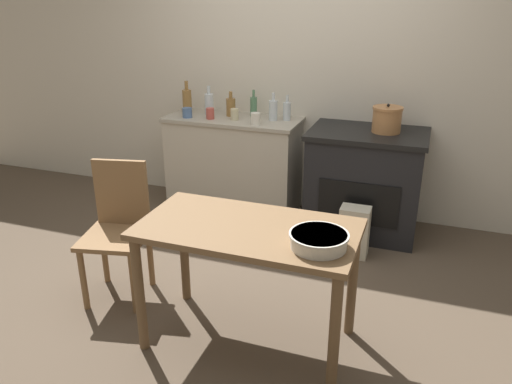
{
  "coord_description": "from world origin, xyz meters",
  "views": [
    {
      "loc": [
        1.12,
        -2.73,
        1.91
      ],
      "look_at": [
        0.0,
        0.41,
        0.56
      ],
      "focal_mm": 35.0,
      "sensor_mm": 36.0,
      "label": 1
    }
  ],
  "objects_px": {
    "bottle_center_left": "(273,110)",
    "cup_far_right": "(187,113)",
    "stock_pot": "(387,119)",
    "bottle_left": "(254,106)",
    "bottle_center_right": "(187,100)",
    "cup_end_right": "(210,114)",
    "chair": "(118,226)",
    "bottle_center": "(209,103)",
    "flour_sack": "(354,232)",
    "bottle_mid_left": "(231,107)",
    "bottle_far_left": "(287,111)",
    "cup_right": "(256,119)",
    "stove": "(365,182)",
    "mixing_bowl_large": "(319,240)",
    "cup_mid_right": "(235,114)",
    "work_table": "(248,245)"
  },
  "relations": [
    {
      "from": "cup_right",
      "to": "cup_end_right",
      "type": "xyz_separation_m",
      "value": [
        -0.44,
        0.06,
        -0.0
      ]
    },
    {
      "from": "stock_pot",
      "to": "bottle_mid_left",
      "type": "distance_m",
      "value": 1.38
    },
    {
      "from": "bottle_mid_left",
      "to": "bottle_center_right",
      "type": "relative_size",
      "value": 0.76
    },
    {
      "from": "bottle_mid_left",
      "to": "chair",
      "type": "bearing_deg",
      "value": -94.9
    },
    {
      "from": "cup_right",
      "to": "stove",
      "type": "bearing_deg",
      "value": 6.68
    },
    {
      "from": "work_table",
      "to": "cup_end_right",
      "type": "bearing_deg",
      "value": 120.34
    },
    {
      "from": "bottle_center",
      "to": "cup_right",
      "type": "relative_size",
      "value": 2.52
    },
    {
      "from": "bottle_center_left",
      "to": "cup_far_right",
      "type": "relative_size",
      "value": 2.76
    },
    {
      "from": "chair",
      "to": "bottle_mid_left",
      "type": "bearing_deg",
      "value": 72.65
    },
    {
      "from": "bottle_center_left",
      "to": "bottle_far_left",
      "type": "bearing_deg",
      "value": 19.8
    },
    {
      "from": "stock_pot",
      "to": "bottle_far_left",
      "type": "xyz_separation_m",
      "value": [
        -0.85,
        0.11,
        -0.02
      ]
    },
    {
      "from": "work_table",
      "to": "bottle_left",
      "type": "relative_size",
      "value": 5.04
    },
    {
      "from": "mixing_bowl_large",
      "to": "bottle_left",
      "type": "height_order",
      "value": "bottle_left"
    },
    {
      "from": "cup_far_right",
      "to": "cup_right",
      "type": "bearing_deg",
      "value": -3.63
    },
    {
      "from": "stove",
      "to": "cup_far_right",
      "type": "height_order",
      "value": "cup_far_right"
    },
    {
      "from": "stove",
      "to": "bottle_far_left",
      "type": "relative_size",
      "value": 4.31
    },
    {
      "from": "cup_right",
      "to": "bottle_center_right",
      "type": "bearing_deg",
      "value": 163.27
    },
    {
      "from": "cup_mid_right",
      "to": "cup_far_right",
      "type": "distance_m",
      "value": 0.43
    },
    {
      "from": "stove",
      "to": "bottle_center_right",
      "type": "bearing_deg",
      "value": 176.02
    },
    {
      "from": "chair",
      "to": "bottle_left",
      "type": "relative_size",
      "value": 3.85
    },
    {
      "from": "bottle_left",
      "to": "chair",
      "type": "bearing_deg",
      "value": -101.19
    },
    {
      "from": "work_table",
      "to": "bottle_far_left",
      "type": "relative_size",
      "value": 5.43
    },
    {
      "from": "stove",
      "to": "flour_sack",
      "type": "distance_m",
      "value": 0.54
    },
    {
      "from": "bottle_center",
      "to": "cup_mid_right",
      "type": "relative_size",
      "value": 2.62
    },
    {
      "from": "work_table",
      "to": "bottle_mid_left",
      "type": "bearing_deg",
      "value": 114.81
    },
    {
      "from": "chair",
      "to": "bottle_center_left",
      "type": "xyz_separation_m",
      "value": [
        0.55,
        1.6,
        0.48
      ]
    },
    {
      "from": "bottle_center_left",
      "to": "bottle_center",
      "type": "height_order",
      "value": "bottle_center"
    },
    {
      "from": "bottle_center_right",
      "to": "cup_far_right",
      "type": "distance_m",
      "value": 0.22
    },
    {
      "from": "bottle_far_left",
      "to": "flour_sack",
      "type": "bearing_deg",
      "value": -39.9
    },
    {
      "from": "chair",
      "to": "cup_mid_right",
      "type": "xyz_separation_m",
      "value": [
        0.22,
        1.5,
        0.43
      ]
    },
    {
      "from": "bottle_far_left",
      "to": "bottle_left",
      "type": "bearing_deg",
      "value": 171.45
    },
    {
      "from": "bottle_center_right",
      "to": "cup_far_right",
      "type": "relative_size",
      "value": 3.35
    },
    {
      "from": "bottle_center",
      "to": "cup_far_right",
      "type": "distance_m",
      "value": 0.24
    },
    {
      "from": "bottle_center_left",
      "to": "cup_mid_right",
      "type": "bearing_deg",
      "value": -163.05
    },
    {
      "from": "bottle_left",
      "to": "cup_end_right",
      "type": "distance_m",
      "value": 0.4
    },
    {
      "from": "stock_pot",
      "to": "bottle_left",
      "type": "distance_m",
      "value": 1.19
    },
    {
      "from": "mixing_bowl_large",
      "to": "bottle_mid_left",
      "type": "xyz_separation_m",
      "value": [
        -1.26,
        1.94,
        0.17
      ]
    },
    {
      "from": "bottle_center_left",
      "to": "bottle_left",
      "type": "bearing_deg",
      "value": 157.19
    },
    {
      "from": "work_table",
      "to": "bottle_center",
      "type": "height_order",
      "value": "bottle_center"
    },
    {
      "from": "flour_sack",
      "to": "bottle_far_left",
      "type": "height_order",
      "value": "bottle_far_left"
    },
    {
      "from": "work_table",
      "to": "bottle_center",
      "type": "xyz_separation_m",
      "value": [
        -1.06,
        1.84,
        0.34
      ]
    },
    {
      "from": "cup_end_right",
      "to": "bottle_center_right",
      "type": "bearing_deg",
      "value": 151.7
    },
    {
      "from": "cup_end_right",
      "to": "flour_sack",
      "type": "bearing_deg",
      "value": -17.46
    },
    {
      "from": "chair",
      "to": "bottle_center_left",
      "type": "bearing_deg",
      "value": 58.69
    },
    {
      "from": "chair",
      "to": "flour_sack",
      "type": "distance_m",
      "value": 1.75
    },
    {
      "from": "bottle_center_left",
      "to": "cup_right",
      "type": "xyz_separation_m",
      "value": [
        -0.09,
        -0.2,
        -0.04
      ]
    },
    {
      "from": "bottle_center_left",
      "to": "cup_far_right",
      "type": "distance_m",
      "value": 0.77
    },
    {
      "from": "cup_far_right",
      "to": "mixing_bowl_large",
      "type": "bearing_deg",
      "value": -47.63
    },
    {
      "from": "chair",
      "to": "cup_end_right",
      "type": "xyz_separation_m",
      "value": [
        0.01,
        1.46,
        0.43
      ]
    },
    {
      "from": "bottle_mid_left",
      "to": "bottle_center_left",
      "type": "xyz_separation_m",
      "value": [
        0.41,
        -0.03,
        0.01
      ]
    }
  ]
}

